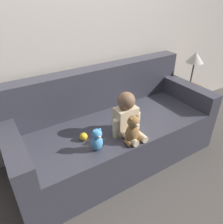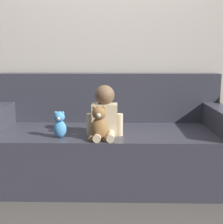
% 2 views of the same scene
% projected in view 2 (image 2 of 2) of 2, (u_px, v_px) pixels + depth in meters
% --- Properties ---
extents(ground_plane, '(12.00, 12.00, 0.00)m').
position_uv_depth(ground_plane, '(108.00, 180.00, 2.84)').
color(ground_plane, '#4C4742').
extents(wall_back, '(8.00, 0.05, 2.60)m').
position_uv_depth(wall_back, '(109.00, 37.00, 3.12)').
color(wall_back, beige).
rests_on(wall_back, ground_plane).
extents(couch, '(2.12, 0.89, 0.95)m').
position_uv_depth(couch, '(108.00, 143.00, 2.84)').
color(couch, '#383842').
rests_on(couch, ground_plane).
extents(person_baby, '(0.30, 0.32, 0.41)m').
position_uv_depth(person_baby, '(105.00, 114.00, 2.52)').
color(person_baby, beige).
rests_on(person_baby, couch).
extents(teddy_bear_brown, '(0.16, 0.12, 0.27)m').
position_uv_depth(teddy_bear_brown, '(99.00, 124.00, 2.39)').
color(teddy_bear_brown, olive).
rests_on(teddy_bear_brown, couch).
extents(plush_toy_side, '(0.10, 0.10, 0.21)m').
position_uv_depth(plush_toy_side, '(60.00, 125.00, 2.46)').
color(plush_toy_side, '#4C9EDB').
rests_on(plush_toy_side, couch).
extents(toy_ball, '(0.07, 0.07, 0.07)m').
position_uv_depth(toy_ball, '(59.00, 128.00, 2.66)').
color(toy_ball, gold).
rests_on(toy_ball, couch).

